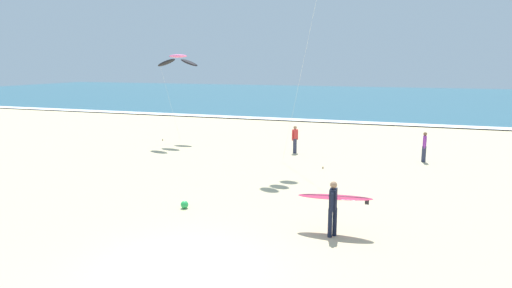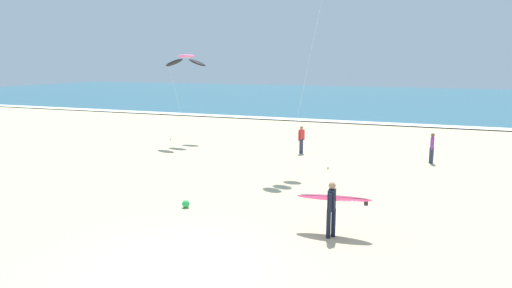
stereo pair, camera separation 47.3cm
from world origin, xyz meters
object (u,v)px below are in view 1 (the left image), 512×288
Objects in this scene: kite_arc_rose_low at (178,61)px; bystander_red_top at (295,139)px; beach_ball at (185,205)px; surfer_lead at (334,201)px; bystander_purple_top at (424,147)px.

kite_arc_rose_low reaches higher than bystander_red_top.
beach_ball is at bearing -60.57° from kite_arc_rose_low.
bystander_red_top is at bearing -5.99° from kite_arc_rose_low.
surfer_lead is at bearing -7.01° from beach_ball.
kite_arc_rose_low is 20.24× the size of beach_ball.
surfer_lead is at bearing -70.27° from bystander_red_top.
kite_arc_rose_low reaches higher than bystander_purple_top.
surfer_lead is at bearing -103.69° from bystander_purple_top.
bystander_purple_top is at bearing 76.31° from surfer_lead.
surfer_lead is 0.40× the size of kite_arc_rose_low.
bystander_red_top is at bearing 83.40° from beach_ball.
bystander_purple_top is 5.68× the size of beach_ball.
bystander_red_top is at bearing 179.78° from bystander_purple_top.
beach_ball is at bearing -96.60° from bystander_red_top.
bystander_purple_top is (6.98, -0.03, 0.00)m from bystander_red_top.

